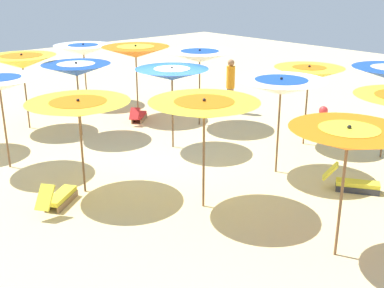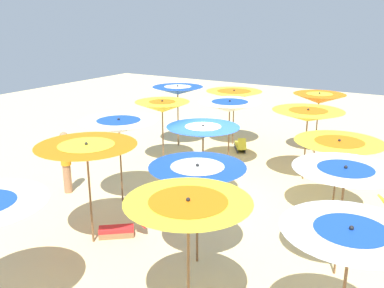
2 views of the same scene
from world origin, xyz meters
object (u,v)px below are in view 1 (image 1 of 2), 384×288
(beach_umbrella_8, at_px, (76,70))
(beach_umbrella_1, at_px, (309,74))
(beach_umbrella_6, at_px, (281,87))
(beach_umbrella_9, at_px, (22,62))
(beach_umbrella_4, at_px, (83,50))
(beach_umbrella_12, at_px, (79,109))
(beachgoer_0, at_px, (230,84))
(beach_umbrella_7, at_px, (172,74))
(beach_umbrella_3, at_px, (136,52))
(lounger_2, at_px, (353,183))
(beach_ball, at_px, (323,111))
(beach_umbrella_10, at_px, (348,139))
(lounger_1, at_px, (138,116))
(lounger_0, at_px, (58,197))
(beach_umbrella_2, at_px, (200,56))
(beach_umbrella_11, at_px, (204,110))

(beach_umbrella_8, bearing_deg, beach_umbrella_1, -48.57)
(beach_umbrella_6, xyz_separation_m, beach_umbrella_9, (-3.07, 7.62, -0.03))
(beach_umbrella_4, xyz_separation_m, beach_umbrella_12, (-4.14, -7.07, -0.08))
(beachgoer_0, bearing_deg, beach_umbrella_4, 143.79)
(beachgoer_0, bearing_deg, beach_umbrella_7, -139.58)
(beach_umbrella_3, distance_m, beachgoer_0, 3.50)
(beach_umbrella_3, relative_size, beach_umbrella_12, 1.10)
(beach_umbrella_1, distance_m, beach_umbrella_3, 5.92)
(beach_umbrella_9, relative_size, lounger_2, 1.94)
(beach_umbrella_6, bearing_deg, beach_umbrella_3, 86.83)
(beach_umbrella_4, distance_m, beach_ball, 9.04)
(beach_umbrella_10, height_order, lounger_1, beach_umbrella_10)
(beach_umbrella_9, height_order, lounger_2, beach_umbrella_9)
(lounger_0, bearing_deg, beach_umbrella_7, -18.86)
(beach_umbrella_6, height_order, lounger_2, beach_umbrella_6)
(beach_umbrella_4, relative_size, beach_ball, 7.07)
(beach_umbrella_1, bearing_deg, beach_umbrella_6, -160.31)
(beach_umbrella_10, relative_size, lounger_2, 1.95)
(beach_umbrella_1, relative_size, beach_umbrella_2, 0.93)
(lounger_0, bearing_deg, beach_umbrella_9, 36.03)
(beach_umbrella_8, xyz_separation_m, lounger_0, (-2.79, -3.98, -1.82))
(beach_umbrella_6, xyz_separation_m, beach_umbrella_7, (-0.76, 3.14, -0.07))
(beach_umbrella_1, relative_size, beach_umbrella_12, 1.03)
(lounger_0, relative_size, lounger_1, 1.14)
(beach_umbrella_1, xyz_separation_m, beach_umbrella_2, (-0.98, 3.45, 0.18))
(beach_ball, bearing_deg, beach_umbrella_3, 139.45)
(beach_umbrella_3, bearing_deg, beach_umbrella_12, -136.79)
(beach_umbrella_7, bearing_deg, lounger_1, 74.69)
(beach_umbrella_8, distance_m, beach_ball, 8.55)
(beach_umbrella_12, bearing_deg, beach_umbrella_6, -27.31)
(beach_umbrella_3, bearing_deg, lounger_1, -124.10)
(beach_umbrella_6, relative_size, beach_umbrella_8, 1.06)
(beach_umbrella_12, relative_size, lounger_1, 2.06)
(beach_umbrella_3, xyz_separation_m, beach_umbrella_11, (-3.02, -6.60, -0.09))
(beach_umbrella_8, bearing_deg, beach_umbrella_10, -90.09)
(beach_umbrella_2, xyz_separation_m, lounger_1, (-1.30, 1.62, -2.04))
(beach_ball, bearing_deg, beach_umbrella_11, -163.44)
(beach_umbrella_3, xyz_separation_m, beach_umbrella_7, (-1.12, -3.27, -0.13))
(lounger_2, height_order, beachgoer_0, beachgoer_0)
(beach_umbrella_12, bearing_deg, beach_umbrella_3, 43.21)
(beach_umbrella_3, bearing_deg, beach_umbrella_10, -105.00)
(beach_umbrella_3, bearing_deg, beach_umbrella_6, -93.17)
(beach_umbrella_1, height_order, beach_umbrella_7, beach_umbrella_7)
(beach_umbrella_4, distance_m, beach_umbrella_9, 3.43)
(beach_umbrella_7, xyz_separation_m, beach_umbrella_8, (-1.43, 2.71, -0.08))
(beach_umbrella_4, height_order, beach_umbrella_12, beach_umbrella_4)
(beach_umbrella_1, height_order, lounger_1, beach_umbrella_1)
(beach_umbrella_10, distance_m, beach_ball, 9.41)
(beach_umbrella_8, xyz_separation_m, beach_umbrella_10, (-0.01, -8.98, 0.13))
(beach_umbrella_2, xyz_separation_m, beach_umbrella_4, (-1.32, 4.97, -0.21))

